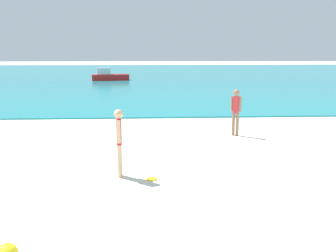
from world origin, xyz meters
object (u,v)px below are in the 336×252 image
(frisbee, at_px, (152,179))
(person_distant, at_px, (236,110))
(boat_far, at_px, (109,76))
(person_standing, at_px, (119,139))

(frisbee, distance_m, person_distant, 5.21)
(person_distant, xyz_separation_m, boat_far, (-6.81, 23.66, -0.43))
(person_standing, height_order, person_distant, person_distant)
(frisbee, bearing_deg, boat_far, 97.98)
(person_standing, xyz_separation_m, frisbee, (0.73, -0.25, -0.88))
(person_distant, bearing_deg, frisbee, -100.65)
(person_standing, bearing_deg, boat_far, 2.92)
(frisbee, height_order, boat_far, boat_far)
(person_standing, bearing_deg, person_distant, -46.06)
(person_distant, distance_m, boat_far, 24.63)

